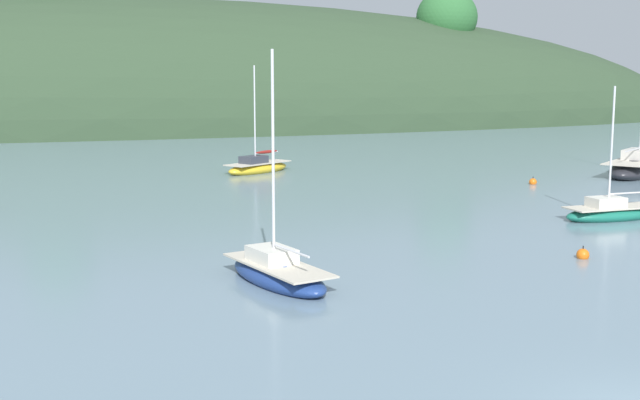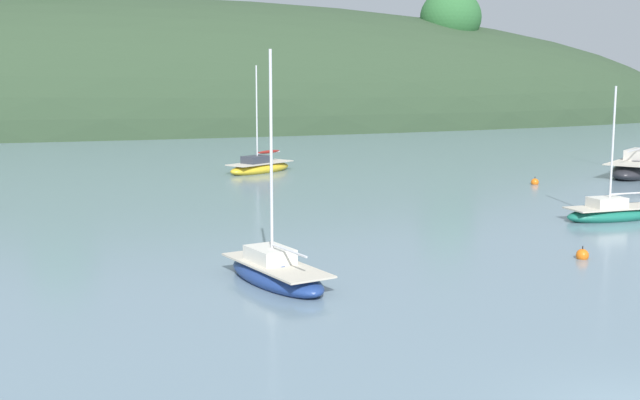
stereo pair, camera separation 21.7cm
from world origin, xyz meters
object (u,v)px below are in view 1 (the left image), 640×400
object	(u,v)px
sailboat_grey_yawl	(612,212)
sailboat_blue_center	(258,167)
sailboat_yellow_far	(277,273)
mooring_buoy_channel	(583,255)
sailboat_navy_dinghy	(637,168)
mooring_buoy_outer	(533,182)

from	to	relation	value
sailboat_grey_yawl	sailboat_blue_center	bearing A→B (deg)	115.92
sailboat_yellow_far	mooring_buoy_channel	bearing A→B (deg)	-0.69
sailboat_navy_dinghy	sailboat_blue_center	bearing A→B (deg)	158.10
sailboat_yellow_far	sailboat_grey_yawl	world-z (taller)	sailboat_yellow_far
sailboat_blue_center	sailboat_grey_yawl	distance (m)	23.86
sailboat_yellow_far	mooring_buoy_outer	world-z (taller)	sailboat_yellow_far
sailboat_navy_dinghy	sailboat_yellow_far	bearing A→B (deg)	-146.96
mooring_buoy_outer	mooring_buoy_channel	size ratio (longest dim) A/B	1.00
sailboat_yellow_far	mooring_buoy_outer	bearing A→B (deg)	40.28
sailboat_navy_dinghy	mooring_buoy_channel	bearing A→B (deg)	-133.30
sailboat_blue_center	sailboat_grey_yawl	bearing A→B (deg)	-64.08
sailboat_blue_center	sailboat_navy_dinghy	distance (m)	23.82
sailboat_blue_center	sailboat_navy_dinghy	size ratio (longest dim) A/B	0.69
mooring_buoy_outer	sailboat_yellow_far	bearing A→B (deg)	-139.72
sailboat_yellow_far	sailboat_navy_dinghy	size ratio (longest dim) A/B	0.72
sailboat_blue_center	sailboat_yellow_far	bearing A→B (deg)	-103.04
sailboat_blue_center	mooring_buoy_channel	world-z (taller)	sailboat_blue_center
sailboat_grey_yawl	mooring_buoy_channel	size ratio (longest dim) A/B	10.98
sailboat_blue_center	sailboat_yellow_far	distance (m)	28.11
sailboat_navy_dinghy	mooring_buoy_outer	distance (m)	8.73
sailboat_grey_yawl	mooring_buoy_outer	xyz separation A→B (m)	(3.11, 10.92, -0.18)
mooring_buoy_outer	mooring_buoy_channel	xyz separation A→B (m)	(-8.99, -16.98, 0.00)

